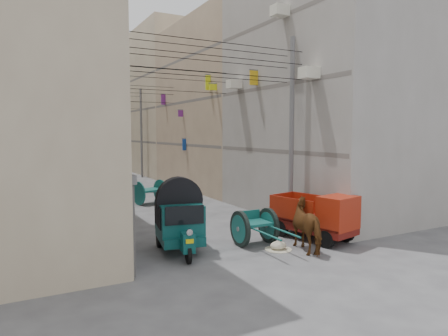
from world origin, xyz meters
TOP-DOWN VIEW (x-y plane):
  - ground at (0.00, 0.00)m, footprint 140.00×140.00m
  - building_row_right at (8.00, 34.13)m, footprint 8.00×62.00m
  - end_cap_building at (0.00, 66.00)m, footprint 22.00×10.00m
  - shutters_left at (-3.92, 10.38)m, footprint 0.18×14.40m
  - signboards at (-0.01, 21.66)m, footprint 8.22×40.52m
  - ac_units at (3.65, 7.67)m, footprint 0.70×6.55m
  - utility_poles at (0.00, 17.00)m, footprint 7.40×22.20m
  - overhead_cables at (0.00, 14.40)m, footprint 7.40×22.52m
  - auto_rickshaw at (-1.86, 5.03)m, footprint 1.92×2.86m
  - tonga_cart at (0.84, 4.49)m, footprint 1.40×2.87m
  - mini_truck at (3.28, 3.72)m, footprint 2.09×3.41m
  - second_cart at (0.04, 14.42)m, footprint 1.81×1.69m
  - feed_sack at (1.23, 3.57)m, footprint 0.59×0.47m
  - horse at (2.15, 3.00)m, footprint 1.32×2.23m
  - distant_car_white at (-2.15, 16.26)m, footprint 2.04×3.46m
  - distant_car_grey at (1.22, 31.43)m, footprint 2.02×3.47m
  - distant_car_green at (0.17, 41.23)m, footprint 2.75×4.30m

SIDE VIEW (x-z plane):
  - ground at x=0.00m, z-range 0.00..0.00m
  - feed_sack at x=1.23m, z-range 0.00..0.29m
  - distant_car_grey at x=1.22m, z-range 0.00..1.08m
  - distant_car_white at x=-2.15m, z-range 0.00..1.10m
  - distant_car_green at x=0.17m, z-range 0.00..1.16m
  - tonga_cart at x=0.84m, z-range 0.03..1.31m
  - second_cart at x=0.04m, z-range 0.04..1.38m
  - mini_truck at x=3.28m, z-range -0.04..1.75m
  - horse at x=2.15m, z-range 0.00..1.76m
  - auto_rickshaw at x=-1.86m, z-range 0.17..2.12m
  - shutters_left at x=-3.92m, z-range 0.06..2.93m
  - signboards at x=-0.01m, z-range 0.59..6.27m
  - utility_poles at x=0.00m, z-range 0.00..8.00m
  - building_row_right at x=8.00m, z-range -0.54..13.46m
  - end_cap_building at x=0.00m, z-range 0.00..13.00m
  - overhead_cables at x=0.00m, z-range 6.20..7.33m
  - ac_units at x=3.65m, z-range 5.76..9.11m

